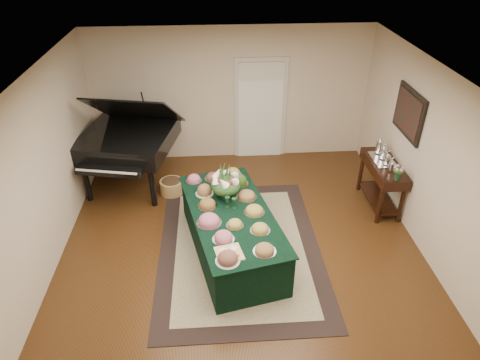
{
  "coord_description": "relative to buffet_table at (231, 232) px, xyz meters",
  "views": [
    {
      "loc": [
        -0.37,
        -5.08,
        4.43
      ],
      "look_at": [
        0.0,
        0.3,
        1.05
      ],
      "focal_mm": 32.0,
      "sensor_mm": 36.0,
      "label": 1
    }
  ],
  "objects": [
    {
      "name": "buffet_table",
      "position": [
        0.0,
        0.0,
        0.0
      ],
      "size": [
        1.62,
        2.57,
        0.73
      ],
      "color": "black",
      "rests_on": "ground"
    },
    {
      "name": "floral_centerpiece",
      "position": [
        -0.06,
        0.4,
        0.63
      ],
      "size": [
        0.46,
        0.46,
        0.46
      ],
      "color": "#14341C",
      "rests_on": "buffet_table"
    },
    {
      "name": "mahogany_sideboard",
      "position": [
        2.65,
        1.05,
        0.28
      ],
      "size": [
        0.45,
        1.2,
        0.85
      ],
      "color": "black",
      "rests_on": "ground"
    },
    {
      "name": "pink_bouquet",
      "position": [
        2.65,
        0.54,
        0.64
      ],
      "size": [
        0.19,
        0.19,
        0.24
      ],
      "color": "#14341C",
      "rests_on": "mahogany_sideboard"
    },
    {
      "name": "grand_piano",
      "position": [
        -1.76,
        2.06,
        0.58
      ],
      "size": [
        1.94,
        2.1,
        1.87
      ],
      "color": "black",
      "rests_on": "ground"
    },
    {
      "name": "kitchen_doorway",
      "position": [
        0.75,
        3.04,
        0.65
      ],
      "size": [
        1.05,
        0.07,
        2.1
      ],
      "color": "beige",
      "rests_on": "ground"
    },
    {
      "name": "wicker_basket",
      "position": [
        -1.02,
        1.68,
        -0.24
      ],
      "size": [
        0.42,
        0.42,
        0.26
      ],
      "primitive_type": "cylinder",
      "color": "#AB8245",
      "rests_on": "ground"
    },
    {
      "name": "cutting_board",
      "position": [
        -0.08,
        -0.87,
        0.4
      ],
      "size": [
        0.4,
        0.4,
        0.1
      ],
      "color": "tan",
      "rests_on": "buffet_table"
    },
    {
      "name": "green_goblets",
      "position": [
        0.0,
        0.12,
        0.45
      ],
      "size": [
        0.17,
        0.12,
        0.18
      ],
      "color": "#14341C",
      "rests_on": "buffet_table"
    },
    {
      "name": "food_platters",
      "position": [
        -0.05,
        0.07,
        0.41
      ],
      "size": [
        1.22,
        2.38,
        0.13
      ],
      "color": "silver",
      "rests_on": "buffet_table"
    },
    {
      "name": "wall_painting",
      "position": [
        2.87,
        1.05,
        1.38
      ],
      "size": [
        0.05,
        0.95,
        0.75
      ],
      "color": "black",
      "rests_on": "ground"
    },
    {
      "name": "area_rug",
      "position": [
        0.13,
        0.06,
        -0.36
      ],
      "size": [
        2.47,
        3.45,
        0.01
      ],
      "color": "black",
      "rests_on": "ground"
    },
    {
      "name": "ground",
      "position": [
        0.15,
        0.07,
        -0.37
      ],
      "size": [
        6.0,
        6.0,
        0.0
      ],
      "primitive_type": "plane",
      "color": "black",
      "rests_on": "ground"
    },
    {
      "name": "tea_service",
      "position": [
        2.65,
        1.14,
        0.59
      ],
      "size": [
        0.34,
        0.74,
        0.3
      ],
      "color": "silver",
      "rests_on": "mahogany_sideboard"
    }
  ]
}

